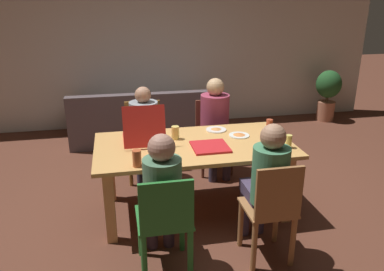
# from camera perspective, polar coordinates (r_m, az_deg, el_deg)

# --- Properties ---
(ground_plane) EXTENTS (20.00, 20.00, 0.00)m
(ground_plane) POSITION_cam_1_polar(r_m,az_deg,el_deg) (4.14, 0.28, -10.96)
(ground_plane) COLOR brown
(back_wall) EXTENTS (7.75, 0.12, 2.83)m
(back_wall) POSITION_cam_1_polar(r_m,az_deg,el_deg) (6.62, -5.29, 13.76)
(back_wall) COLOR silver
(back_wall) RESTS_ON ground
(dining_table) EXTENTS (1.96, 1.04, 0.75)m
(dining_table) POSITION_cam_1_polar(r_m,az_deg,el_deg) (3.85, 0.30, -2.74)
(dining_table) COLOR tan
(dining_table) RESTS_ON ground
(chair_0) EXTENTS (0.40, 0.41, 0.93)m
(chair_0) POSITION_cam_1_polar(r_m,az_deg,el_deg) (3.24, 11.81, -11.00)
(chair_0) COLOR #946238
(chair_0) RESTS_ON ground
(person_0) EXTENTS (0.30, 0.54, 1.21)m
(person_0) POSITION_cam_1_polar(r_m,az_deg,el_deg) (3.25, 11.08, -6.37)
(person_0) COLOR #3F344D
(person_0) RESTS_ON ground
(chair_1) EXTENTS (0.46, 0.46, 0.93)m
(chair_1) POSITION_cam_1_polar(r_m,az_deg,el_deg) (4.74, -7.17, -0.18)
(chair_1) COLOR olive
(chair_1) RESTS_ON ground
(person_1) EXTENTS (0.34, 0.55, 1.16)m
(person_1) POSITION_cam_1_polar(r_m,az_deg,el_deg) (4.54, -7.10, 1.28)
(person_1) COLOR #2D3149
(person_1) RESTS_ON ground
(chair_2) EXTENTS (0.43, 0.45, 0.90)m
(chair_2) POSITION_cam_1_polar(r_m,az_deg,el_deg) (3.05, -4.09, -12.88)
(chair_2) COLOR #26702E
(chair_2) RESTS_ON ground
(person_2) EXTENTS (0.30, 0.48, 1.18)m
(person_2) POSITION_cam_1_polar(r_m,az_deg,el_deg) (3.06, -4.54, -7.98)
(person_2) COLOR #3F2D3D
(person_2) RESTS_ON ground
(chair_3) EXTENTS (0.43, 0.41, 0.91)m
(chair_3) POSITION_cam_1_polar(r_m,az_deg,el_deg) (4.88, 3.12, 0.68)
(chair_3) COLOR brown
(chair_3) RESTS_ON ground
(person_3) EXTENTS (0.36, 0.52, 1.22)m
(person_3) POSITION_cam_1_polar(r_m,az_deg,el_deg) (4.69, 3.58, 2.55)
(person_3) COLOR #322C3E
(person_3) RESTS_ON ground
(pizza_box_0) EXTENTS (0.35, 0.35, 0.02)m
(pizza_box_0) POSITION_cam_1_polar(r_m,az_deg,el_deg) (3.71, 2.74, -1.70)
(pizza_box_0) COLOR red
(pizza_box_0) RESTS_ON dining_table
(pizza_box_1) EXTENTS (0.41, 0.50, 0.42)m
(pizza_box_1) POSITION_cam_1_polar(r_m,az_deg,el_deg) (3.89, -7.30, -0.04)
(pizza_box_1) COLOR red
(pizza_box_1) RESTS_ON dining_table
(plate_0) EXTENTS (0.22, 0.22, 0.03)m
(plate_0) POSITION_cam_1_polar(r_m,az_deg,el_deg) (4.20, 3.64, 0.92)
(plate_0) COLOR white
(plate_0) RESTS_ON dining_table
(plate_1) EXTENTS (0.22, 0.22, 0.03)m
(plate_1) POSITION_cam_1_polar(r_m,az_deg,el_deg) (4.05, 7.08, 0.08)
(plate_1) COLOR white
(plate_1) RESTS_ON dining_table
(drinking_glass_0) EXTENTS (0.07, 0.07, 0.14)m
(drinking_glass_0) POSITION_cam_1_polar(r_m,az_deg,el_deg) (4.20, 11.51, 1.44)
(drinking_glass_0) COLOR #B8472C
(drinking_glass_0) RESTS_ON dining_table
(drinking_glass_1) EXTENTS (0.08, 0.08, 0.14)m
(drinking_glass_1) POSITION_cam_1_polar(r_m,az_deg,el_deg) (3.91, -2.52, 0.42)
(drinking_glass_1) COLOR #E7CD67
(drinking_glass_1) RESTS_ON dining_table
(drinking_glass_2) EXTENTS (0.08, 0.08, 0.15)m
(drinking_glass_2) POSITION_cam_1_polar(r_m,az_deg,el_deg) (3.31, -8.26, -3.42)
(drinking_glass_2) COLOR #B0512C
(drinking_glass_2) RESTS_ON dining_table
(drinking_glass_3) EXTENTS (0.06, 0.06, 0.13)m
(drinking_glass_3) POSITION_cam_1_polar(r_m,az_deg,el_deg) (3.80, 14.27, -0.87)
(drinking_glass_3) COLOR #E0CC63
(drinking_glass_3) RESTS_ON dining_table
(couch) EXTENTS (2.18, 0.90, 0.81)m
(couch) POSITION_cam_1_polar(r_m,az_deg,el_deg) (6.06, -7.51, 2.05)
(couch) COLOR #54474B
(couch) RESTS_ON ground
(potted_plant) EXTENTS (0.45, 0.45, 0.92)m
(potted_plant) POSITION_cam_1_polar(r_m,az_deg,el_deg) (7.29, 19.71, 6.29)
(potted_plant) COLOR #AC6A4D
(potted_plant) RESTS_ON ground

